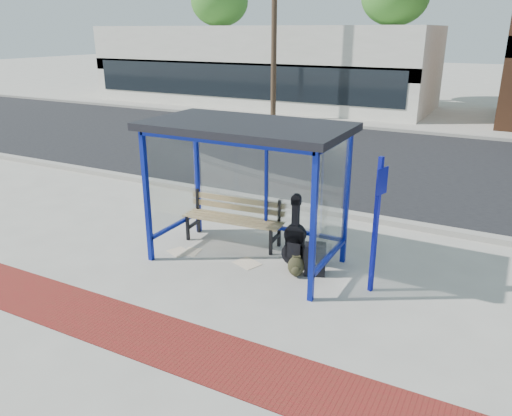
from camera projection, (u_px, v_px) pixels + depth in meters
The scene contains 18 objects.
ground at pixel (247, 260), 8.75m from camera, with size 120.00×120.00×0.00m, color #B2ADA0.
brick_paver_strip at pixel (152, 336), 6.58m from camera, with size 60.00×1.00×0.01m, color maroon.
curb_near at pixel (309, 208), 11.14m from camera, with size 60.00×0.25×0.12m, color gray.
street_asphalt at pixel (371, 161), 15.41m from camera, with size 60.00×10.00×0.00m, color black.
curb_far at pixel (407, 131), 19.64m from camera, with size 60.00×0.25×0.12m, color gray.
far_sidewalk at pixel (416, 125), 21.24m from camera, with size 60.00×4.00×0.01m, color #B2ADA0.
bus_shelter at pixel (248, 143), 8.11m from camera, with size 3.30×1.80×2.42m.
storefront_white at pixel (261, 65), 27.00m from camera, with size 18.00×6.04×4.00m.
tree_left at pixel (220, 2), 31.37m from camera, with size 3.60×3.60×7.03m.
utility_pole_west at pixel (274, 22), 21.15m from camera, with size 1.60×0.24×8.00m.
bench at pixel (234, 216), 9.35m from camera, with size 1.95×0.61×0.91m.
guitar_bag at pixel (295, 241), 8.44m from camera, with size 0.45×0.19×1.20m.
suitcase at pixel (315, 259), 8.15m from camera, with size 0.39×0.32×0.59m.
backpack at pixel (296, 267), 8.16m from camera, with size 0.33×0.32×0.33m.
sign_post at pixel (377, 218), 7.33m from camera, with size 0.13×0.26×2.13m.
newspaper_a at pixel (192, 252), 9.07m from camera, with size 0.36×0.28×0.01m, color white.
newspaper_b at pixel (179, 252), 9.07m from camera, with size 0.40×0.31×0.01m, color white.
newspaper_c at pixel (247, 263), 8.63m from camera, with size 0.42×0.33×0.01m, color white.
Camera 1 is at (3.84, -6.93, 3.82)m, focal length 35.00 mm.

